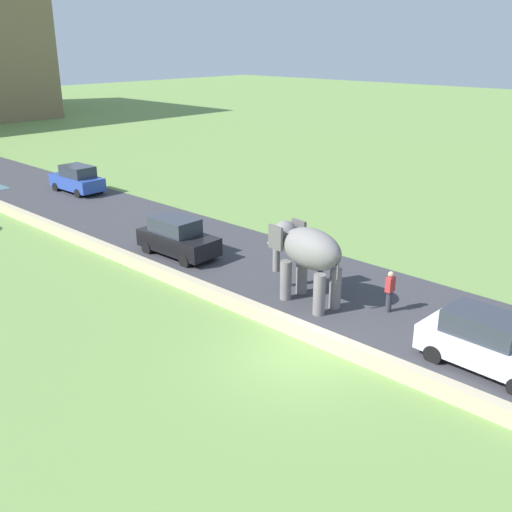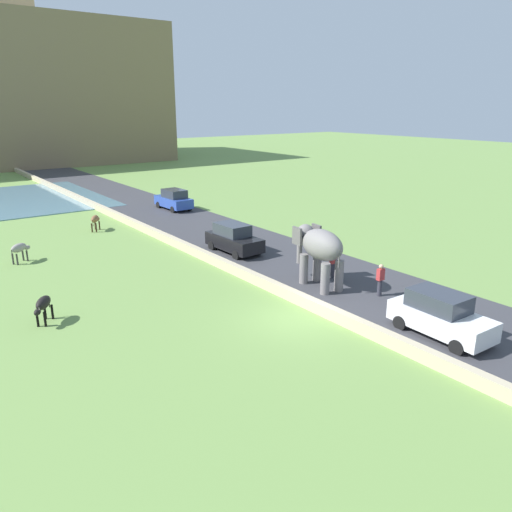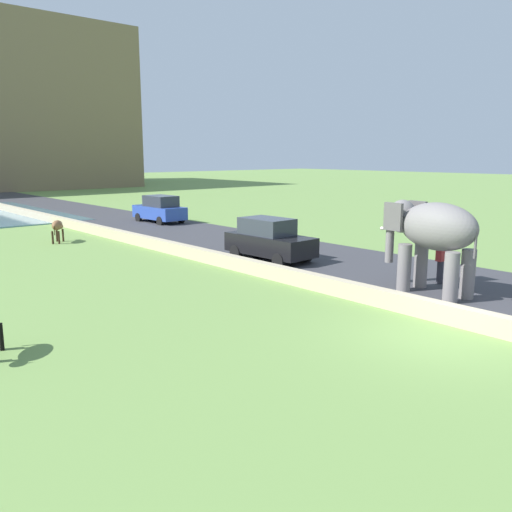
{
  "view_description": "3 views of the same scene",
  "coord_description": "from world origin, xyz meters",
  "px_view_note": "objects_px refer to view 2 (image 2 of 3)",
  "views": [
    {
      "loc": [
        -12.67,
        -10.25,
        9.43
      ],
      "look_at": [
        2.2,
        3.8,
        1.87
      ],
      "focal_mm": 41.35,
      "sensor_mm": 36.0,
      "label": 1
    },
    {
      "loc": [
        -13.03,
        -14.66,
        8.77
      ],
      "look_at": [
        1.4,
        4.85,
        1.38
      ],
      "focal_mm": 34.93,
      "sensor_mm": 36.0,
      "label": 2
    },
    {
      "loc": [
        -11.7,
        -6.39,
        4.46
      ],
      "look_at": [
        -0.38,
        6.44,
        1.17
      ],
      "focal_mm": 37.35,
      "sensor_mm": 36.0,
      "label": 3
    }
  ],
  "objects_px": {
    "car_blue": "(174,200)",
    "cow_black": "(43,305)",
    "cow_grey": "(20,249)",
    "elephant": "(319,248)",
    "person_trailing": "(380,280)",
    "car_black": "(234,239)",
    "person_beside_elephant": "(333,263)",
    "car_white": "(440,315)",
    "cow_brown": "(95,220)"
  },
  "relations": [
    {
      "from": "car_blue",
      "to": "elephant",
      "type": "bearing_deg",
      "value": -98.29
    },
    {
      "from": "person_beside_elephant",
      "to": "cow_brown",
      "type": "relative_size",
      "value": 1.24
    },
    {
      "from": "elephant",
      "to": "person_trailing",
      "type": "distance_m",
      "value": 3.3
    },
    {
      "from": "cow_brown",
      "to": "cow_black",
      "type": "distance_m",
      "value": 16.2
    },
    {
      "from": "elephant",
      "to": "person_trailing",
      "type": "relative_size",
      "value": 2.17
    },
    {
      "from": "car_black",
      "to": "cow_grey",
      "type": "xyz_separation_m",
      "value": [
        -11.06,
        5.66,
        -0.06
      ]
    },
    {
      "from": "cow_brown",
      "to": "cow_black",
      "type": "height_order",
      "value": "same"
    },
    {
      "from": "elephant",
      "to": "cow_black",
      "type": "distance_m",
      "value": 12.78
    },
    {
      "from": "car_white",
      "to": "car_black",
      "type": "relative_size",
      "value": 1.0
    },
    {
      "from": "car_black",
      "to": "cow_grey",
      "type": "relative_size",
      "value": 3.04
    },
    {
      "from": "person_beside_elephant",
      "to": "car_black",
      "type": "bearing_deg",
      "value": 101.77
    },
    {
      "from": "elephant",
      "to": "car_black",
      "type": "bearing_deg",
      "value": 90.2
    },
    {
      "from": "elephant",
      "to": "cow_brown",
      "type": "xyz_separation_m",
      "value": [
        -4.95,
        18.05,
        -1.2
      ]
    },
    {
      "from": "elephant",
      "to": "cow_grey",
      "type": "height_order",
      "value": "elephant"
    },
    {
      "from": "elephant",
      "to": "cow_grey",
      "type": "bearing_deg",
      "value": 130.11
    },
    {
      "from": "cow_black",
      "to": "person_trailing",
      "type": "bearing_deg",
      "value": -24.97
    },
    {
      "from": "person_beside_elephant",
      "to": "cow_grey",
      "type": "height_order",
      "value": "person_beside_elephant"
    },
    {
      "from": "person_trailing",
      "to": "cow_black",
      "type": "relative_size",
      "value": 1.24
    },
    {
      "from": "car_blue",
      "to": "car_white",
      "type": "bearing_deg",
      "value": -96.33
    },
    {
      "from": "person_trailing",
      "to": "car_blue",
      "type": "height_order",
      "value": "car_blue"
    },
    {
      "from": "cow_brown",
      "to": "cow_black",
      "type": "xyz_separation_m",
      "value": [
        -7.26,
        -14.48,
        0.0
      ]
    },
    {
      "from": "cow_black",
      "to": "car_white",
      "type": "bearing_deg",
      "value": -40.73
    },
    {
      "from": "person_trailing",
      "to": "cow_black",
      "type": "distance_m",
      "value": 15.0
    },
    {
      "from": "person_trailing",
      "to": "car_black",
      "type": "height_order",
      "value": "car_black"
    },
    {
      "from": "car_blue",
      "to": "cow_black",
      "type": "xyz_separation_m",
      "value": [
        -15.34,
        -17.88,
        -0.06
      ]
    },
    {
      "from": "car_black",
      "to": "cow_grey",
      "type": "distance_m",
      "value": 12.42
    },
    {
      "from": "elephant",
      "to": "person_beside_elephant",
      "type": "relative_size",
      "value": 2.17
    },
    {
      "from": "cow_grey",
      "to": "person_trailing",
      "type": "bearing_deg",
      "value": -51.95
    },
    {
      "from": "car_blue",
      "to": "cow_brown",
      "type": "height_order",
      "value": "car_blue"
    },
    {
      "from": "cow_brown",
      "to": "person_trailing",
      "type": "bearing_deg",
      "value": -73.08
    },
    {
      "from": "cow_brown",
      "to": "car_black",
      "type": "bearing_deg",
      "value": -64.97
    },
    {
      "from": "cow_brown",
      "to": "cow_grey",
      "type": "xyz_separation_m",
      "value": [
        -6.13,
        -4.9,
        0.0
      ]
    },
    {
      "from": "person_trailing",
      "to": "car_blue",
      "type": "distance_m",
      "value": 24.27
    },
    {
      "from": "person_beside_elephant",
      "to": "cow_grey",
      "type": "bearing_deg",
      "value": 134.54
    },
    {
      "from": "elephant",
      "to": "person_beside_elephant",
      "type": "xyz_separation_m",
      "value": [
        1.45,
        0.42,
        -1.16
      ]
    },
    {
      "from": "cow_grey",
      "to": "person_beside_elephant",
      "type": "bearing_deg",
      "value": -45.46
    },
    {
      "from": "car_white",
      "to": "cow_black",
      "type": "distance_m",
      "value": 16.09
    },
    {
      "from": "person_beside_elephant",
      "to": "person_trailing",
      "type": "distance_m",
      "value": 3.19
    },
    {
      "from": "elephant",
      "to": "cow_brown",
      "type": "relative_size",
      "value": 2.69
    },
    {
      "from": "elephant",
      "to": "person_trailing",
      "type": "bearing_deg",
      "value": -63.5
    },
    {
      "from": "car_white",
      "to": "cow_black",
      "type": "xyz_separation_m",
      "value": [
        -12.19,
        10.5,
        -0.06
      ]
    },
    {
      "from": "person_beside_elephant",
      "to": "cow_grey",
      "type": "relative_size",
      "value": 1.22
    },
    {
      "from": "cow_brown",
      "to": "cow_black",
      "type": "bearing_deg",
      "value": -116.63
    },
    {
      "from": "person_beside_elephant",
      "to": "car_blue",
      "type": "bearing_deg",
      "value": 85.43
    },
    {
      "from": "person_trailing",
      "to": "cow_grey",
      "type": "distance_m",
      "value": 20.22
    },
    {
      "from": "person_trailing",
      "to": "cow_grey",
      "type": "bearing_deg",
      "value": 128.05
    },
    {
      "from": "cow_black",
      "to": "cow_grey",
      "type": "bearing_deg",
      "value": 83.25
    },
    {
      "from": "car_blue",
      "to": "cow_black",
      "type": "distance_m",
      "value": 23.56
    },
    {
      "from": "person_beside_elephant",
      "to": "person_trailing",
      "type": "height_order",
      "value": "same"
    },
    {
      "from": "cow_black",
      "to": "cow_grey",
      "type": "height_order",
      "value": "same"
    }
  ]
}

